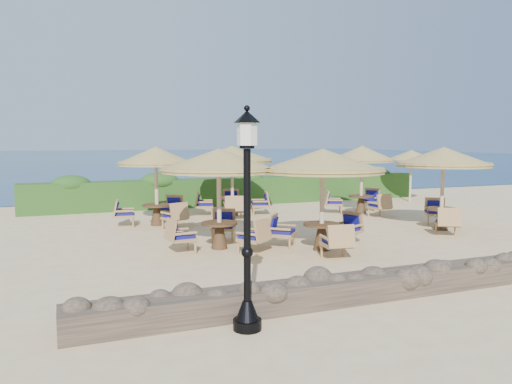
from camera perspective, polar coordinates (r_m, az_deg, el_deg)
name	(u,v)px	position (r m, az deg, el deg)	size (l,w,h in m)	color
ground	(315,232)	(15.81, 6.72, -4.55)	(120.00, 120.00, 0.00)	beige
sea	(109,158)	(84.06, -16.48, 3.79)	(160.00, 160.00, 0.00)	navy
hedge	(238,191)	(22.27, -2.04, 0.11)	(18.00, 0.90, 1.20)	#1E4315
stone_wall	(463,274)	(10.84, 22.58, -8.70)	(15.00, 0.65, 0.44)	brown
lamp_post	(247,229)	(7.47, -1.02, -4.27)	(0.44, 0.44, 3.31)	black
extra_parasol	(411,155)	(24.24, 17.32, 4.04)	(2.30, 2.30, 2.41)	beige
cafe_set_0	(219,175)	(13.11, -4.26, 1.98)	(3.08, 3.08, 2.65)	beige
cafe_set_1	(322,174)	(13.00, 7.60, 2.02)	(3.22, 3.22, 2.65)	beige
cafe_set_2	(443,167)	(16.91, 20.61, 2.74)	(2.95, 2.95, 2.65)	beige
cafe_set_3	(156,171)	(17.05, -11.34, 2.39)	(2.71, 2.74, 2.65)	beige
cafe_set_4	(232,166)	(18.97, -2.73, 3.00)	(3.10, 3.10, 2.65)	beige
cafe_set_5	(362,167)	(19.84, 12.00, 2.85)	(2.76, 2.69, 2.65)	beige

